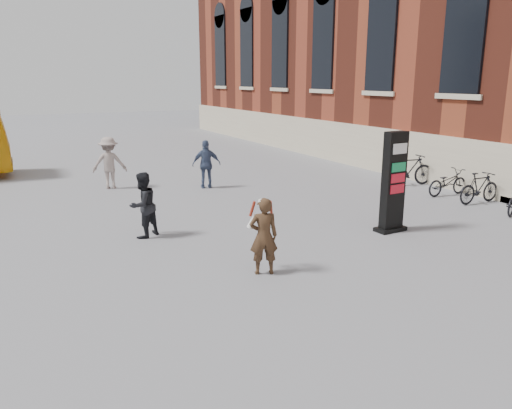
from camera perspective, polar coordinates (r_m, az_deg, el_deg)
name	(u,v)px	position (r m, az deg, el deg)	size (l,w,h in m)	color
ground	(264,275)	(9.86, 0.91, -8.07)	(100.00, 100.00, 0.00)	#9E9EA3
info_pylon	(393,182)	(12.76, 15.43, 2.45)	(0.82, 0.45, 2.50)	black
woman	(264,235)	(9.69, 0.87, -3.52)	(0.69, 0.66, 1.54)	#322316
pedestrian_a	(143,205)	(12.23, -12.80, -0.07)	(0.77, 0.60, 1.59)	black
pedestrian_b	(109,163)	(18.04, -16.42, 4.58)	(1.16, 0.67, 1.79)	gray
pedestrian_c	(206,164)	(17.47, -5.68, 4.60)	(0.98, 0.41, 1.68)	#3E4B6B
bike_5	(479,188)	(16.73, 24.17, 1.76)	(0.46, 1.62, 0.97)	black
bike_6	(448,182)	(17.52, 21.04, 2.39)	(0.57, 1.65, 0.87)	black
bike_7	(410,170)	(18.67, 17.15, 3.81)	(0.53, 1.89, 1.14)	black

